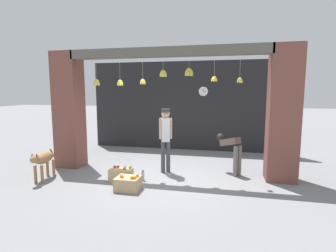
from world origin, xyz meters
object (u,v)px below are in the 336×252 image
at_px(shopkeeper, 166,135).
at_px(fruit_crate_apples, 121,174).
at_px(fruit_crate_oranges, 128,183).
at_px(water_bottle, 143,176).
at_px(dog, 43,159).
at_px(worker_stooping, 231,149).
at_px(wall_clock, 203,91).

height_order(shopkeeper, fruit_crate_apples, shopkeeper).
bearing_deg(fruit_crate_oranges, fruit_crate_apples, 125.30).
height_order(shopkeeper, water_bottle, shopkeeper).
xyz_separation_m(shopkeeper, fruit_crate_oranges, (-0.52, -1.43, -0.86)).
relative_size(dog, shopkeeper, 0.59).
bearing_deg(fruit_crate_apples, worker_stooping, 23.40).
relative_size(fruit_crate_apples, water_bottle, 2.08).
bearing_deg(shopkeeper, dog, 3.03).
relative_size(shopkeeper, wall_clock, 4.84).
height_order(fruit_crate_apples, water_bottle, fruit_crate_apples).
bearing_deg(wall_clock, dog, -130.85).
bearing_deg(fruit_crate_oranges, wall_clock, 73.78).
bearing_deg(dog, fruit_crate_apples, 92.73).
relative_size(fruit_crate_oranges, water_bottle, 2.04).
bearing_deg(fruit_crate_apples, fruit_crate_oranges, -54.70).
distance_m(water_bottle, wall_clock, 4.29).
bearing_deg(fruit_crate_apples, shopkeeper, 44.08).
bearing_deg(worker_stooping, water_bottle, 159.73).
height_order(shopkeeper, fruit_crate_oranges, shopkeeper).
height_order(dog, fruit_crate_oranges, dog).
height_order(worker_stooping, water_bottle, worker_stooping).
bearing_deg(water_bottle, shopkeeper, 63.21).
relative_size(dog, fruit_crate_oranges, 1.93).
bearing_deg(fruit_crate_apples, water_bottle, 12.06).
distance_m(shopkeeper, worker_stooping, 1.75).
distance_m(shopkeeper, wall_clock, 3.15).
relative_size(worker_stooping, fruit_crate_apples, 1.91).
relative_size(shopkeeper, water_bottle, 6.68).
distance_m(worker_stooping, fruit_crate_oranges, 2.83).
relative_size(worker_stooping, fruit_crate_oranges, 1.95).
height_order(water_bottle, wall_clock, wall_clock).
xyz_separation_m(worker_stooping, fruit_crate_oranges, (-2.22, -1.68, -0.52)).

